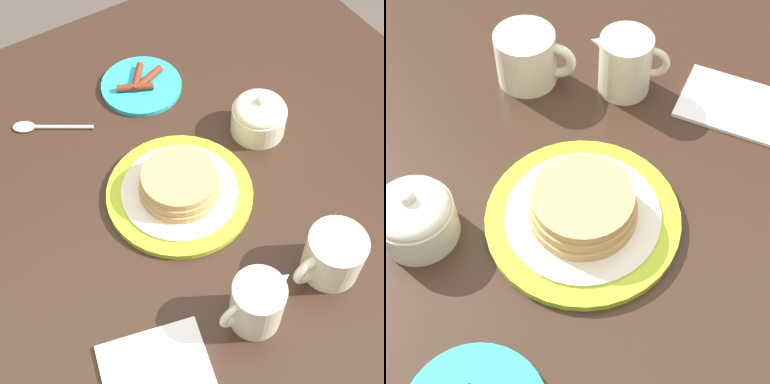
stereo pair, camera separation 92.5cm
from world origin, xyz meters
The scene contains 9 objects.
ground_plane centered at (0.00, 0.00, 0.00)m, with size 8.00×8.00×0.00m, color #51473F.
dining_table centered at (0.00, 0.00, 0.62)m, with size 1.18×1.09×0.74m.
pancake_plate centered at (-0.02, -0.04, 0.76)m, with size 0.25×0.25×0.06m.
side_plate_bacon centered at (-0.09, -0.30, 0.74)m, with size 0.15×0.15×0.02m.
coffee_mug centered at (-0.14, 0.20, 0.78)m, with size 0.12×0.09×0.08m.
creamer_pitcher centered at (0.00, 0.20, 0.78)m, with size 0.12×0.08×0.10m.
sugar_bowl centered at (-0.22, -0.09, 0.77)m, with size 0.10×0.10×0.08m.
napkin centered at (0.16, 0.19, 0.74)m, with size 0.17×0.14×0.01m.
spoon centered at (0.12, -0.31, 0.74)m, with size 0.13×0.09×0.01m.
Camera 1 is at (0.26, 0.45, 1.55)m, focal length 55.00 mm.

